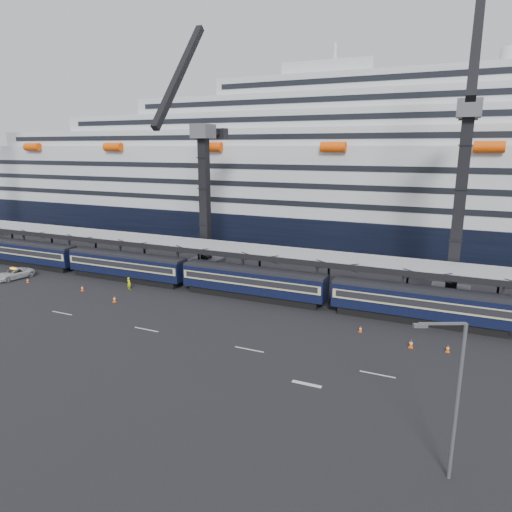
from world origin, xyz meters
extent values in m
plane|color=black|center=(0.00, 0.00, 0.00)|extent=(260.00, 260.00, 0.00)
cube|color=beige|center=(-26.00, -4.00, 0.01)|extent=(3.00, 0.15, 0.02)
cube|color=beige|center=(-14.00, -4.00, 0.01)|extent=(3.00, 0.15, 0.02)
cube|color=beige|center=(-2.00, -4.00, 0.01)|extent=(3.00, 0.15, 0.02)
cube|color=beige|center=(10.00, -4.00, 0.01)|extent=(3.00, 0.15, 0.02)
cube|color=beige|center=(5.00, -8.00, 0.01)|extent=(2.50, 0.40, 0.02)
cube|color=black|center=(-48.00, 10.00, 0.45)|extent=(17.48, 2.40, 0.90)
cube|color=black|center=(-48.00, 10.00, 2.25)|extent=(19.00, 2.80, 2.70)
cube|color=#BDB986|center=(-48.00, 10.00, 2.55)|extent=(18.62, 2.92, 1.05)
cube|color=black|center=(-48.00, 10.00, 2.60)|extent=(17.86, 2.98, 0.70)
cube|color=black|center=(-48.00, 10.00, 3.75)|extent=(19.00, 2.50, 0.35)
cube|color=black|center=(-28.00, 10.00, 0.45)|extent=(17.48, 2.40, 0.90)
cube|color=black|center=(-28.00, 10.00, 2.25)|extent=(19.00, 2.80, 2.70)
cube|color=#BDB986|center=(-28.00, 10.00, 2.55)|extent=(18.62, 2.92, 1.05)
cube|color=black|center=(-28.00, 10.00, 2.60)|extent=(17.86, 2.98, 0.70)
cube|color=black|center=(-28.00, 10.00, 3.75)|extent=(19.00, 2.50, 0.35)
cube|color=black|center=(-8.00, 10.00, 0.45)|extent=(17.48, 2.40, 0.90)
cube|color=black|center=(-8.00, 10.00, 2.25)|extent=(19.00, 2.80, 2.70)
cube|color=#BDB986|center=(-8.00, 10.00, 2.55)|extent=(18.62, 2.92, 1.05)
cube|color=black|center=(-8.00, 10.00, 2.60)|extent=(17.86, 2.98, 0.70)
cube|color=black|center=(-8.00, 10.00, 3.75)|extent=(19.00, 2.50, 0.35)
cube|color=black|center=(12.00, 10.00, 0.45)|extent=(17.48, 2.40, 0.90)
cube|color=black|center=(12.00, 10.00, 2.25)|extent=(19.00, 2.80, 2.70)
cube|color=#BDB986|center=(12.00, 10.00, 2.55)|extent=(18.62, 2.92, 1.05)
cube|color=black|center=(12.00, 10.00, 2.60)|extent=(17.86, 2.98, 0.70)
cube|color=black|center=(12.00, 10.00, 3.75)|extent=(19.00, 2.50, 0.35)
cube|color=gray|center=(0.00, 14.00, 5.40)|extent=(130.00, 6.00, 0.25)
cube|color=black|center=(0.00, 11.00, 5.10)|extent=(130.00, 0.25, 0.70)
cube|color=black|center=(0.00, 17.00, 5.10)|extent=(130.00, 0.25, 0.70)
cube|color=black|center=(-60.00, 16.80, 2.70)|extent=(0.25, 0.25, 5.40)
cube|color=black|center=(-50.00, 11.20, 2.70)|extent=(0.25, 0.25, 5.40)
cube|color=black|center=(-50.00, 16.80, 2.70)|extent=(0.25, 0.25, 5.40)
cube|color=black|center=(-40.00, 11.20, 2.70)|extent=(0.25, 0.25, 5.40)
cube|color=black|center=(-40.00, 16.80, 2.70)|extent=(0.25, 0.25, 5.40)
cube|color=black|center=(-30.00, 11.20, 2.70)|extent=(0.25, 0.25, 5.40)
cube|color=black|center=(-30.00, 16.80, 2.70)|extent=(0.25, 0.25, 5.40)
cube|color=black|center=(-20.00, 11.20, 2.70)|extent=(0.25, 0.25, 5.40)
cube|color=black|center=(-20.00, 16.80, 2.70)|extent=(0.25, 0.25, 5.40)
cube|color=black|center=(-10.00, 11.20, 2.70)|extent=(0.25, 0.25, 5.40)
cube|color=black|center=(-10.00, 16.80, 2.70)|extent=(0.25, 0.25, 5.40)
cube|color=black|center=(0.00, 11.20, 2.70)|extent=(0.25, 0.25, 5.40)
cube|color=black|center=(0.00, 16.80, 2.70)|extent=(0.25, 0.25, 5.40)
cube|color=black|center=(10.00, 11.20, 2.70)|extent=(0.25, 0.25, 5.40)
cube|color=black|center=(10.00, 16.80, 2.70)|extent=(0.25, 0.25, 5.40)
cube|color=black|center=(20.00, 11.20, 2.70)|extent=(0.25, 0.25, 5.40)
cube|color=black|center=(20.00, 16.80, 2.70)|extent=(0.25, 0.25, 5.40)
cube|color=black|center=(0.00, 46.00, 3.50)|extent=(200.00, 28.00, 7.00)
cube|color=silver|center=(0.00, 46.00, 13.00)|extent=(190.00, 26.88, 12.00)
cube|color=silver|center=(0.00, 46.00, 20.50)|extent=(160.00, 24.64, 3.00)
cube|color=black|center=(0.00, 33.63, 20.50)|extent=(153.60, 0.12, 0.90)
cube|color=silver|center=(0.00, 46.00, 23.50)|extent=(124.00, 21.84, 3.00)
cube|color=black|center=(0.00, 35.03, 23.50)|extent=(119.04, 0.12, 0.90)
cube|color=silver|center=(0.00, 46.00, 26.50)|extent=(90.00, 19.04, 3.00)
cube|color=black|center=(0.00, 36.43, 26.50)|extent=(86.40, 0.12, 0.90)
cube|color=silver|center=(0.00, 46.00, 29.50)|extent=(56.00, 16.24, 3.00)
cube|color=black|center=(0.00, 37.83, 29.50)|extent=(53.76, 0.12, 0.90)
cube|color=silver|center=(-8.00, 46.00, 32.00)|extent=(16.00, 12.00, 2.50)
cylinder|color=silver|center=(20.00, 46.00, 32.50)|extent=(2.80, 2.80, 3.00)
cylinder|color=#FF5008|center=(-70.00, 31.96, 18.80)|extent=(4.00, 1.60, 1.60)
cylinder|color=#FF5008|center=(-48.00, 31.96, 18.80)|extent=(4.00, 1.60, 1.60)
cylinder|color=#FF5008|center=(-26.00, 31.96, 18.80)|extent=(4.00, 1.60, 1.60)
cylinder|color=#FF5008|center=(-4.00, 31.96, 18.80)|extent=(4.00, 1.60, 1.60)
cylinder|color=#FF5008|center=(18.00, 31.96, 18.80)|extent=(4.00, 1.60, 1.60)
cube|color=#494C51|center=(-20.00, 19.00, 1.00)|extent=(4.50, 4.50, 2.00)
cube|color=black|center=(-20.00, 19.00, 11.00)|extent=(1.30, 1.30, 18.00)
cube|color=#494C51|center=(-20.00, 19.00, 21.00)|extent=(2.60, 3.20, 2.00)
cube|color=black|center=(-20.00, 13.21, 27.89)|extent=(0.90, 12.26, 14.37)
cube|color=black|center=(-20.00, 21.52, 21.00)|extent=(0.90, 5.04, 0.90)
cube|color=black|center=(-20.00, 24.04, 20.80)|extent=(2.20, 1.60, 1.60)
cube|color=#494C51|center=(15.00, 18.00, 1.00)|extent=(4.50, 4.50, 2.00)
cube|color=black|center=(15.00, 18.00, 12.00)|extent=(1.30, 1.30, 20.00)
cube|color=#494C51|center=(15.00, 18.00, 23.00)|extent=(2.60, 3.20, 2.00)
cube|color=black|center=(15.00, 12.26, 31.19)|extent=(0.90, 12.21, 16.90)
cube|color=black|center=(15.00, 20.80, 23.00)|extent=(0.90, 5.60, 0.90)
cube|color=black|center=(15.00, 23.60, 22.80)|extent=(2.20, 1.60, 1.60)
imported|color=#AFB0B6|center=(-43.53, 3.75, 0.75)|extent=(3.39, 5.74, 1.50)
imported|color=#CDE50C|center=(-24.81, 6.48, 0.85)|extent=(0.68, 0.51, 1.70)
cylinder|color=#53565A|center=(15.90, -14.97, 4.81)|extent=(0.21, 0.21, 9.62)
cube|color=#53565A|center=(14.74, -15.51, 9.62)|extent=(2.38, 1.19, 0.13)
cube|color=#53565A|center=(13.67, -16.00, 9.51)|extent=(0.79, 0.56, 0.19)
cube|color=#FF5008|center=(-40.13, 3.15, 0.02)|extent=(0.34, 0.34, 0.04)
cone|color=#FF5008|center=(-40.13, 3.15, 0.36)|extent=(0.28, 0.28, 0.64)
cylinder|color=white|center=(-40.13, 3.15, 0.36)|extent=(0.24, 0.24, 0.11)
cube|color=#FF5008|center=(-30.12, 3.37, 0.02)|extent=(0.39, 0.39, 0.04)
cone|color=#FF5008|center=(-30.12, 3.37, 0.41)|extent=(0.32, 0.32, 0.73)
cylinder|color=white|center=(-30.12, 3.37, 0.41)|extent=(0.27, 0.27, 0.12)
cube|color=#FF5008|center=(-23.09, 1.57, 0.02)|extent=(0.41, 0.41, 0.04)
cone|color=#FF5008|center=(-23.09, 1.57, 0.43)|extent=(0.35, 0.35, 0.78)
cylinder|color=white|center=(-23.09, 1.57, 0.43)|extent=(0.29, 0.29, 0.13)
cube|color=#FF5008|center=(6.79, 4.60, 0.02)|extent=(0.34, 0.34, 0.04)
cone|color=#FF5008|center=(6.79, 4.60, 0.36)|extent=(0.28, 0.28, 0.64)
cylinder|color=white|center=(6.79, 4.60, 0.36)|extent=(0.24, 0.24, 0.11)
cube|color=#FF5008|center=(12.01, 2.73, 0.02)|extent=(0.43, 0.43, 0.05)
cone|color=#FF5008|center=(12.01, 2.73, 0.45)|extent=(0.36, 0.36, 0.81)
cylinder|color=white|center=(12.01, 2.73, 0.45)|extent=(0.30, 0.30, 0.14)
cube|color=#FF5008|center=(15.28, 3.12, 0.02)|extent=(0.37, 0.37, 0.04)
cone|color=#FF5008|center=(15.28, 3.12, 0.39)|extent=(0.31, 0.31, 0.69)
cylinder|color=white|center=(15.28, 3.12, 0.39)|extent=(0.26, 0.26, 0.12)
camera|label=1|loc=(14.93, -40.41, 18.80)|focal=32.00mm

